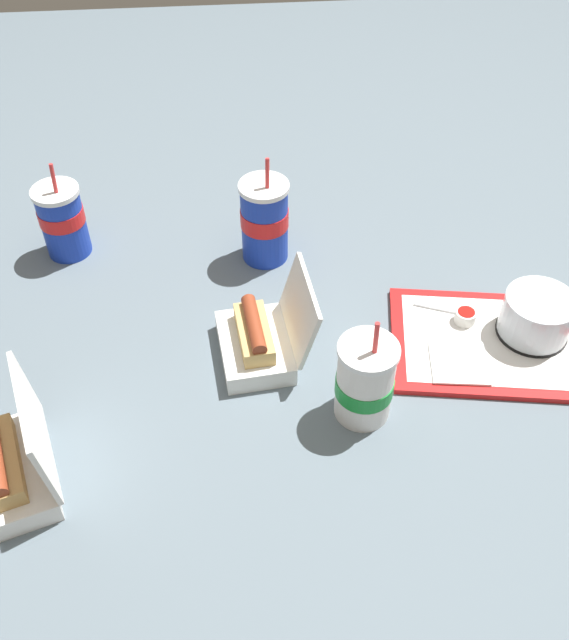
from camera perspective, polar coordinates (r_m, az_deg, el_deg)
ground_plane at (r=1.32m, az=0.73°, el=-2.10°), size 3.20×3.20×0.00m
food_tray at (r=1.37m, az=16.31°, el=-1.77°), size 0.41×0.32×0.01m
cake_container at (r=1.37m, az=19.50°, el=0.23°), size 0.13×0.13×0.08m
ketchup_cup at (r=1.38m, az=14.27°, el=0.31°), size 0.04×0.04×0.02m
napkin_stack at (r=1.31m, az=13.77°, el=-3.34°), size 0.11×0.11×0.00m
plastic_fork at (r=1.40m, az=12.57°, el=0.90°), size 0.11×0.05×0.00m
clamshell_hotdog_left at (r=1.19m, az=-21.36°, el=-10.86°), size 0.20×0.23×0.18m
clamshell_hotdog_back at (r=1.27m, az=-1.96°, el=-1.51°), size 0.18×0.19×0.16m
soda_cup_corner at (r=1.17m, az=6.45°, el=-4.89°), size 0.10×0.10×0.22m
soda_cup_right at (r=1.53m, az=-17.34°, el=7.66°), size 0.10×0.10×0.22m
soda_cup_center at (r=1.45m, az=-1.61°, el=7.96°), size 0.10×0.10×0.24m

